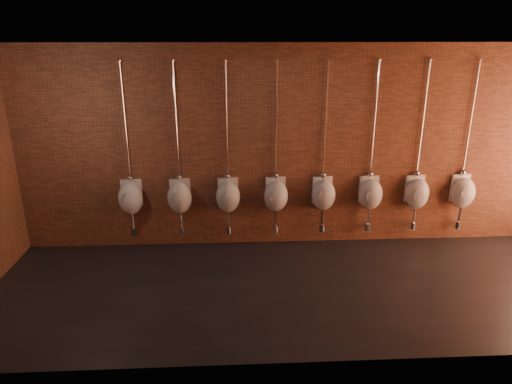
% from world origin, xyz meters
% --- Properties ---
extents(ground, '(8.50, 8.50, 0.00)m').
position_xyz_m(ground, '(0.00, 0.00, 0.00)').
color(ground, black).
rests_on(ground, ground).
extents(room_shell, '(8.54, 3.04, 3.22)m').
position_xyz_m(room_shell, '(0.00, 0.00, 2.01)').
color(room_shell, black).
rests_on(room_shell, ground).
extents(urinal_0, '(0.43, 0.39, 2.72)m').
position_xyz_m(urinal_0, '(-2.52, 1.36, 0.88)').
color(urinal_0, silver).
rests_on(urinal_0, ground).
extents(urinal_1, '(0.43, 0.39, 2.72)m').
position_xyz_m(urinal_1, '(-1.75, 1.36, 0.88)').
color(urinal_1, silver).
rests_on(urinal_1, ground).
extents(urinal_2, '(0.43, 0.39, 2.72)m').
position_xyz_m(urinal_2, '(-0.99, 1.36, 0.88)').
color(urinal_2, silver).
rests_on(urinal_2, ground).
extents(urinal_3, '(0.43, 0.39, 2.72)m').
position_xyz_m(urinal_3, '(-0.22, 1.36, 0.88)').
color(urinal_3, silver).
rests_on(urinal_3, ground).
extents(urinal_4, '(0.43, 0.39, 2.72)m').
position_xyz_m(urinal_4, '(0.54, 1.36, 0.88)').
color(urinal_4, silver).
rests_on(urinal_4, ground).
extents(urinal_5, '(0.43, 0.39, 2.72)m').
position_xyz_m(urinal_5, '(1.31, 1.36, 0.88)').
color(urinal_5, silver).
rests_on(urinal_5, ground).
extents(urinal_6, '(0.43, 0.39, 2.72)m').
position_xyz_m(urinal_6, '(2.07, 1.36, 0.88)').
color(urinal_6, silver).
rests_on(urinal_6, ground).
extents(urinal_7, '(0.43, 0.39, 2.72)m').
position_xyz_m(urinal_7, '(2.84, 1.36, 0.88)').
color(urinal_7, silver).
rests_on(urinal_7, ground).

